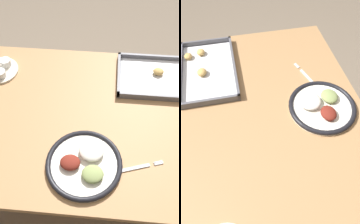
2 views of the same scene
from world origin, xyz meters
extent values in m
plane|color=#7A6B59|center=(0.00, 0.00, 0.00)|extent=(8.00, 8.00, 0.00)
cube|color=#AD7F51|center=(0.00, 0.00, 0.72)|extent=(1.18, 0.80, 0.03)
cylinder|color=#AD7F51|center=(0.54, -0.35, 0.35)|extent=(0.06, 0.06, 0.71)
cylinder|color=#AD7F51|center=(0.54, 0.35, 0.35)|extent=(0.06, 0.06, 0.71)
cylinder|color=white|center=(0.00, -0.22, 0.75)|extent=(0.28, 0.28, 0.01)
torus|color=black|center=(0.00, -0.22, 0.75)|extent=(0.28, 0.28, 0.02)
ellipsoid|color=white|center=(0.02, -0.17, 0.77)|extent=(0.09, 0.09, 0.03)
ellipsoid|color=maroon|center=(-0.05, -0.23, 0.77)|extent=(0.07, 0.06, 0.03)
ellipsoid|color=#8C9E5B|center=(0.04, -0.26, 0.77)|extent=(0.08, 0.07, 0.03)
cube|color=silver|center=(0.17, -0.22, 0.74)|extent=(0.14, 0.06, 0.00)
cylinder|color=silver|center=(0.27, -0.19, 0.74)|extent=(0.03, 0.01, 0.00)
cylinder|color=silver|center=(0.27, -0.19, 0.74)|extent=(0.03, 0.01, 0.00)
cylinder|color=silver|center=(0.27, -0.19, 0.74)|extent=(0.03, 0.01, 0.00)
cylinder|color=silver|center=(0.27, -0.18, 0.74)|extent=(0.03, 0.01, 0.00)
cube|color=#595960|center=(0.32, 0.24, 0.74)|extent=(0.43, 0.26, 0.01)
cube|color=silver|center=(0.32, 0.24, 0.75)|extent=(0.39, 0.24, 0.00)
cube|color=#595960|center=(0.32, 0.11, 0.76)|extent=(0.43, 0.01, 0.03)
cube|color=#595960|center=(0.32, 0.36, 0.76)|extent=(0.43, 0.01, 0.03)
cube|color=#595960|center=(0.12, 0.24, 0.76)|extent=(0.01, 0.26, 0.03)
cube|color=#595960|center=(0.53, 0.24, 0.76)|extent=(0.01, 0.26, 0.03)
ellipsoid|color=tan|center=(0.43, 0.33, 0.76)|extent=(0.04, 0.04, 0.02)
ellipsoid|color=tan|center=(0.30, 0.27, 0.76)|extent=(0.05, 0.04, 0.03)
ellipsoid|color=tan|center=(0.45, 0.27, 0.76)|extent=(0.05, 0.04, 0.03)
camera|label=1|loc=(0.06, -0.62, 1.63)|focal=42.00mm
camera|label=2|loc=(-0.51, 0.11, 1.47)|focal=35.00mm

